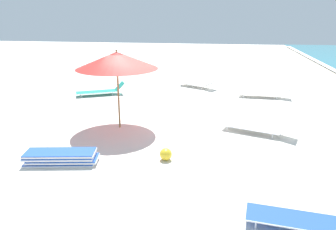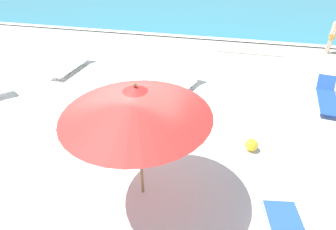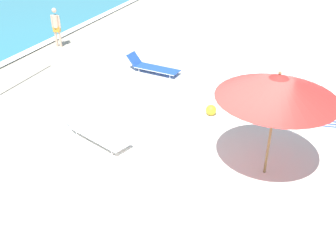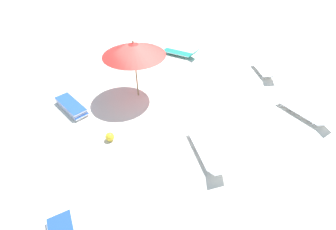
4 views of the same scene
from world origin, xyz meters
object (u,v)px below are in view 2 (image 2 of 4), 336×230
at_px(beach_umbrella, 136,101).
at_px(beach_ball, 251,145).
at_px(beachgoer_wading_adult, 333,32).
at_px(sun_lounger_beside_umbrella, 327,98).
at_px(sun_lounger_mid_beach_solo, 180,86).
at_px(sun_lounger_near_water_left, 71,65).

distance_m(beach_umbrella, beach_ball, 3.73).
bearing_deg(beachgoer_wading_adult, beach_ball, -28.53).
bearing_deg(beach_ball, beachgoer_wading_adult, 65.26).
height_order(sun_lounger_beside_umbrella, sun_lounger_mid_beach_solo, sun_lounger_beside_umbrella).
distance_m(beach_umbrella, sun_lounger_mid_beach_solo, 5.11).
distance_m(sun_lounger_mid_beach_solo, beachgoer_wading_adult, 8.36).
distance_m(beachgoer_wading_adult, beach_ball, 9.09).
xyz_separation_m(sun_lounger_near_water_left, beach_ball, (7.26, -3.51, -0.04)).
height_order(beach_umbrella, sun_lounger_mid_beach_solo, beach_umbrella).
distance_m(beach_umbrella, sun_lounger_near_water_left, 7.66).
height_order(beach_umbrella, sun_lounger_beside_umbrella, beach_umbrella).
distance_m(beach_umbrella, beachgoer_wading_adult, 11.96).
bearing_deg(sun_lounger_near_water_left, sun_lounger_mid_beach_solo, -6.25).
height_order(beach_umbrella, beachgoer_wading_adult, beach_umbrella).
height_order(sun_lounger_beside_umbrella, sun_lounger_near_water_left, sun_lounger_beside_umbrella).
bearing_deg(sun_lounger_near_water_left, sun_lounger_beside_umbrella, 0.56).
bearing_deg(sun_lounger_mid_beach_solo, beach_umbrella, -69.01).
bearing_deg(beach_ball, sun_lounger_beside_umbrella, 50.17).
distance_m(sun_lounger_beside_umbrella, sun_lounger_near_water_left, 9.80).
xyz_separation_m(sun_lounger_beside_umbrella, sun_lounger_near_water_left, (-9.78, 0.48, -0.01)).
relative_size(beach_umbrella, beachgoer_wading_adult, 1.52).
height_order(sun_lounger_near_water_left, beachgoer_wading_adult, beachgoer_wading_adult).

